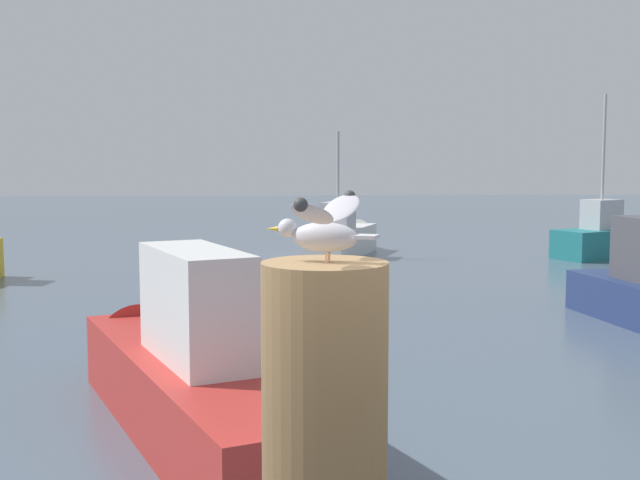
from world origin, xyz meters
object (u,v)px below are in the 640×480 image
Objects in this scene: mooring_post at (325,424)px; boat_white at (345,237)px; seagull at (324,226)px; boat_red at (181,371)px; boat_teal at (626,238)px.

boat_white is at bearing 84.27° from mooring_post.
boat_red is (-1.10, 5.64, -1.98)m from seagull.
mooring_post is 21.03m from boat_white.
seagull is 6.08m from boat_red.
mooring_post is 0.68m from seagull.
boat_teal reaches higher than boat_white.
mooring_post is at bearing -78.89° from boat_red.
boat_white is at bearing 78.12° from boat_red.
boat_red is at bearing 101.11° from mooring_post.
seagull is 22.52m from boat_teal.
mooring_post is 5.90m from boat_red.
seagull is at bearing 159.75° from mooring_post.
mooring_post is at bearing -20.25° from seagull.
mooring_post is 0.23× the size of boat_teal.
boat_white is at bearing 84.26° from seagull.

